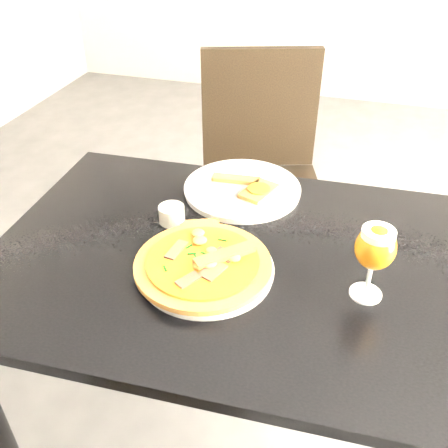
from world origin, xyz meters
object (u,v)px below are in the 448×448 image
(chair_far, at_px, (260,177))
(beer_glass, at_px, (375,248))
(pizza, at_px, (203,263))
(dining_table, at_px, (243,284))

(chair_far, xyz_separation_m, beer_glass, (0.40, -0.78, 0.33))
(pizza, height_order, beer_glass, beer_glass)
(dining_table, distance_m, beer_glass, 0.36)
(chair_far, bearing_deg, pizza, -104.67)
(chair_far, bearing_deg, dining_table, -98.63)
(pizza, distance_m, beer_glass, 0.37)
(dining_table, height_order, beer_glass, beer_glass)
(pizza, bearing_deg, dining_table, 48.27)
(dining_table, relative_size, chair_far, 1.25)
(dining_table, xyz_separation_m, beer_glass, (0.28, -0.05, 0.21))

